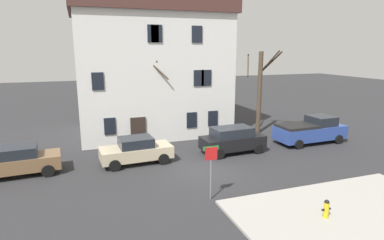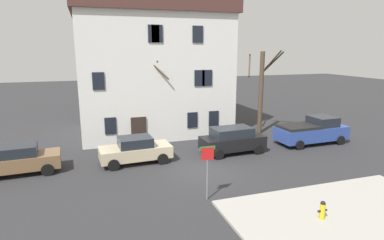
{
  "view_description": "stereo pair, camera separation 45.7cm",
  "coord_description": "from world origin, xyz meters",
  "px_view_note": "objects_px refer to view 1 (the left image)",
  "views": [
    {
      "loc": [
        -6.58,
        -16.62,
        6.95
      ],
      "look_at": [
        0.65,
        3.92,
        2.13
      ],
      "focal_mm": 30.11,
      "sensor_mm": 36.0,
      "label": 1
    },
    {
      "loc": [
        -6.15,
        -16.77,
        6.95
      ],
      "look_at": [
        0.65,
        3.92,
        2.13
      ],
      "focal_mm": 30.11,
      "sensor_mm": 36.0,
      "label": 2
    }
  ],
  "objects_px": {
    "pickup_truck_blue": "(311,130)",
    "bicycle_leaning": "(135,143)",
    "tree_bare_mid": "(260,89)",
    "building_main": "(150,61)",
    "car_brown_sedan": "(18,161)",
    "street_sign_pole": "(211,163)",
    "car_beige_sedan": "(136,150)",
    "fire_hydrant": "(326,208)",
    "car_black_wagon": "(232,139)",
    "tree_bare_near": "(158,98)"
  },
  "relations": [
    {
      "from": "bicycle_leaning",
      "to": "pickup_truck_blue",
      "type": "bearing_deg",
      "value": -12.95
    },
    {
      "from": "car_brown_sedan",
      "to": "bicycle_leaning",
      "type": "distance_m",
      "value": 7.54
    },
    {
      "from": "building_main",
      "to": "car_brown_sedan",
      "type": "relative_size",
      "value": 2.72
    },
    {
      "from": "tree_bare_mid",
      "to": "street_sign_pole",
      "type": "relative_size",
      "value": 2.63
    },
    {
      "from": "tree_bare_mid",
      "to": "bicycle_leaning",
      "type": "distance_m",
      "value": 11.16
    },
    {
      "from": "car_black_wagon",
      "to": "fire_hydrant",
      "type": "bearing_deg",
      "value": -92.13
    },
    {
      "from": "pickup_truck_blue",
      "to": "bicycle_leaning",
      "type": "relative_size",
      "value": 3.16
    },
    {
      "from": "tree_bare_near",
      "to": "pickup_truck_blue",
      "type": "relative_size",
      "value": 1.24
    },
    {
      "from": "building_main",
      "to": "fire_hydrant",
      "type": "height_order",
      "value": "building_main"
    },
    {
      "from": "pickup_truck_blue",
      "to": "building_main",
      "type": "bearing_deg",
      "value": 143.56
    },
    {
      "from": "building_main",
      "to": "street_sign_pole",
      "type": "bearing_deg",
      "value": -91.21
    },
    {
      "from": "tree_bare_mid",
      "to": "car_black_wagon",
      "type": "bearing_deg",
      "value": -137.46
    },
    {
      "from": "car_brown_sedan",
      "to": "car_beige_sedan",
      "type": "relative_size",
      "value": 1.02
    },
    {
      "from": "car_black_wagon",
      "to": "bicycle_leaning",
      "type": "bearing_deg",
      "value": 152.8
    },
    {
      "from": "tree_bare_near",
      "to": "pickup_truck_blue",
      "type": "distance_m",
      "value": 11.81
    },
    {
      "from": "tree_bare_mid",
      "to": "fire_hydrant",
      "type": "relative_size",
      "value": 8.69
    },
    {
      "from": "bicycle_leaning",
      "to": "car_black_wagon",
      "type": "bearing_deg",
      "value": -27.2
    },
    {
      "from": "pickup_truck_blue",
      "to": "bicycle_leaning",
      "type": "xyz_separation_m",
      "value": [
        -12.8,
        2.94,
        -0.6
      ]
    },
    {
      "from": "bicycle_leaning",
      "to": "car_brown_sedan",
      "type": "bearing_deg",
      "value": -157.74
    },
    {
      "from": "car_brown_sedan",
      "to": "tree_bare_near",
      "type": "bearing_deg",
      "value": 26.19
    },
    {
      "from": "bicycle_leaning",
      "to": "car_beige_sedan",
      "type": "bearing_deg",
      "value": -97.38
    },
    {
      "from": "pickup_truck_blue",
      "to": "car_beige_sedan",
      "type": "bearing_deg",
      "value": -179.59
    },
    {
      "from": "building_main",
      "to": "bicycle_leaning",
      "type": "relative_size",
      "value": 7.19
    },
    {
      "from": "building_main",
      "to": "bicycle_leaning",
      "type": "height_order",
      "value": "building_main"
    },
    {
      "from": "car_brown_sedan",
      "to": "pickup_truck_blue",
      "type": "relative_size",
      "value": 0.83
    },
    {
      "from": "tree_bare_near",
      "to": "street_sign_pole",
      "type": "xyz_separation_m",
      "value": [
        -0.14,
        -10.83,
        -1.48
      ]
    },
    {
      "from": "building_main",
      "to": "fire_hydrant",
      "type": "bearing_deg",
      "value": -78.64
    },
    {
      "from": "car_brown_sedan",
      "to": "pickup_truck_blue",
      "type": "bearing_deg",
      "value": -0.28
    },
    {
      "from": "car_brown_sedan",
      "to": "bicycle_leaning",
      "type": "bearing_deg",
      "value": 22.26
    },
    {
      "from": "building_main",
      "to": "car_black_wagon",
      "type": "height_order",
      "value": "building_main"
    },
    {
      "from": "pickup_truck_blue",
      "to": "street_sign_pole",
      "type": "bearing_deg",
      "value": -149.87
    },
    {
      "from": "car_brown_sedan",
      "to": "street_sign_pole",
      "type": "relative_size",
      "value": 1.73
    },
    {
      "from": "car_black_wagon",
      "to": "bicycle_leaning",
      "type": "distance_m",
      "value": 6.94
    },
    {
      "from": "tree_bare_near",
      "to": "pickup_truck_blue",
      "type": "height_order",
      "value": "tree_bare_near"
    },
    {
      "from": "building_main",
      "to": "tree_bare_near",
      "type": "distance_m",
      "value": 4.14
    },
    {
      "from": "tree_bare_near",
      "to": "bicycle_leaning",
      "type": "bearing_deg",
      "value": -142.87
    },
    {
      "from": "pickup_truck_blue",
      "to": "fire_hydrant",
      "type": "xyz_separation_m",
      "value": [
        -6.99,
        -9.57,
        -0.43
      ]
    },
    {
      "from": "car_black_wagon",
      "to": "street_sign_pole",
      "type": "relative_size",
      "value": 1.69
    },
    {
      "from": "car_brown_sedan",
      "to": "pickup_truck_blue",
      "type": "height_order",
      "value": "pickup_truck_blue"
    },
    {
      "from": "fire_hydrant",
      "to": "street_sign_pole",
      "type": "height_order",
      "value": "street_sign_pole"
    },
    {
      "from": "tree_bare_mid",
      "to": "pickup_truck_blue",
      "type": "height_order",
      "value": "tree_bare_mid"
    },
    {
      "from": "car_beige_sedan",
      "to": "pickup_truck_blue",
      "type": "distance_m",
      "value": 13.19
    },
    {
      "from": "tree_bare_near",
      "to": "car_brown_sedan",
      "type": "distance_m",
      "value": 10.47
    },
    {
      "from": "tree_bare_mid",
      "to": "fire_hydrant",
      "type": "distance_m",
      "value": 14.63
    },
    {
      "from": "tree_bare_near",
      "to": "car_brown_sedan",
      "type": "xyz_separation_m",
      "value": [
        -9.13,
        -4.49,
        -2.48
      ]
    },
    {
      "from": "car_beige_sedan",
      "to": "pickup_truck_blue",
      "type": "xyz_separation_m",
      "value": [
        13.19,
        0.09,
        0.14
      ]
    },
    {
      "from": "tree_bare_near",
      "to": "bicycle_leaning",
      "type": "distance_m",
      "value": 4.01
    },
    {
      "from": "street_sign_pole",
      "to": "car_beige_sedan",
      "type": "bearing_deg",
      "value": 111.48
    },
    {
      "from": "street_sign_pole",
      "to": "car_black_wagon",
      "type": "bearing_deg",
      "value": 55.66
    },
    {
      "from": "pickup_truck_blue",
      "to": "bicycle_leaning",
      "type": "distance_m",
      "value": 13.14
    }
  ]
}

